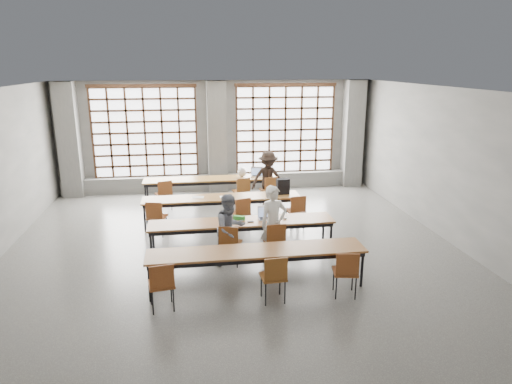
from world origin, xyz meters
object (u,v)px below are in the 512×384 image
backpack (283,186)px  student_back (268,178)px  mouse (285,218)px  desk_row_a (212,180)px  red_pouch (161,281)px  chair_mid_left (156,215)px  laptop_back (257,174)px  laptop_front (266,215)px  chair_back_left (164,192)px  student_female (230,229)px  desk_row_d (257,253)px  chair_mid_centre (241,211)px  chair_near_right (346,269)px  green_box (239,218)px  student_male (273,224)px  chair_back_right (269,188)px  chair_front_left (230,241)px  phone (251,222)px  chair_back_mid (242,189)px  chair_near_mid (274,274)px  plastic_bag (242,172)px  chair_front_right (275,238)px  desk_row_c (242,224)px  chair_mid_right (296,208)px  chair_near_left (162,282)px

backpack → student_back: bearing=90.8°
mouse → desk_row_a: bearing=109.3°
red_pouch → chair_mid_left: bearing=94.9°
laptop_back → mouse: 4.03m
laptop_front → chair_back_left: bearing=126.6°
laptop_back → student_female: bearing=-105.3°
desk_row_d → chair_mid_centre: size_ratio=4.55×
chair_back_left → mouse: bearing=-50.1°
chair_mid_left → laptop_back: (2.84, 2.73, 0.25)m
chair_near_right → green_box: bearing=124.9°
desk_row_a → desk_row_d: size_ratio=1.00×
student_male → desk_row_a: bearing=87.3°
student_back → chair_back_right: bearing=-90.1°
chair_back_right → mouse: chair_back_right is taller
chair_back_left → chair_front_left: 4.17m
green_box → phone: bearing=-38.0°
chair_back_mid → student_male: 3.79m
chair_near_mid → chair_front_left: bearing=110.7°
laptop_front → red_pouch: 3.16m
plastic_bag → student_male: bearing=-88.4°
chair_back_left → chair_mid_centre: size_ratio=1.00×
chair_back_mid → mouse: bearing=-80.4°
chair_back_right → chair_near_right: (0.38, -5.52, 0.00)m
student_male → red_pouch: bearing=-158.9°
laptop_back → green_box: size_ratio=1.63×
chair_back_mid → student_back: (0.78, 0.13, 0.25)m
student_female → red_pouch: student_female is taller
chair_mid_left → plastic_bag: (2.38, 2.67, 0.34)m
chair_front_right → student_back: 4.08m
desk_row_c → chair_mid_right: chair_mid_right is taller
student_male → green_box: 0.87m
chair_near_mid → green_box: 2.36m
chair_near_mid → laptop_front: size_ratio=2.41×
student_back → desk_row_c: bearing=-117.8°
laptop_back → phone: size_ratio=3.13×
student_back → phone: 3.64m
red_pouch → chair_back_right: bearing=62.7°
chair_mid_right → student_back: 2.17m
chair_near_left → laptop_front: bearing=47.6°
phone → plastic_bag: 4.06m
chair_near_right → phone: chair_near_right is taller
desk_row_d → laptop_front: size_ratio=10.97×
chair_mid_left → laptop_back: laptop_back is taller
chair_near_left → laptop_front: laptop_front is taller
chair_mid_centre → red_pouch: bearing=-116.9°
desk_row_d → green_box: green_box is taller
chair_back_right → chair_near_left: 6.19m
student_female → laptop_back: student_female is taller
chair_mid_left → chair_mid_centre: 2.04m
student_female → laptop_back: 4.68m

